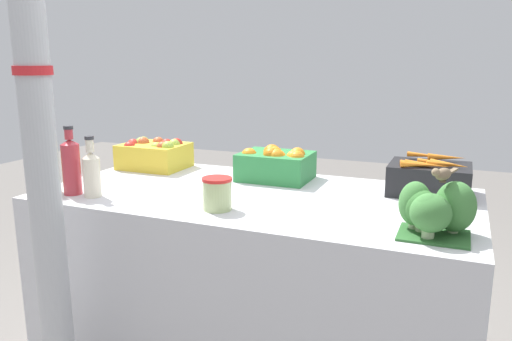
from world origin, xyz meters
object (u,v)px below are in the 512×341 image
Objects in this scene: juice_bottle_ruby at (71,165)px; juice_bottle_cloudy at (92,172)px; support_pole at (34,88)px; juice_bottle_golden at (51,168)px; apple_crate at (154,153)px; broccoli_pile at (434,209)px; pickle_jar at (217,194)px; sparrow_bird at (442,174)px; orange_crate at (276,164)px; carrot_crate at (429,178)px.

juice_bottle_cloudy is at bearing 0.00° from juice_bottle_ruby.
support_pole is 10.41× the size of juice_bottle_golden.
juice_bottle_ruby is (-0.19, 0.34, -0.34)m from support_pole.
apple_crate is at bearing 100.60° from support_pole.
broccoli_pile is 0.83× the size of juice_bottle_ruby.
juice_bottle_golden is (-0.13, -0.58, 0.03)m from apple_crate.
support_pole reaches higher than pickle_jar.
pickle_jar is at bearing 2.36° from juice_bottle_golden.
juice_bottle_cloudy is at bearing 104.39° from support_pole.
apple_crate is 1.29× the size of juice_bottle_cloudy.
apple_crate reaches higher than pickle_jar.
sparrow_bird is (1.44, -0.54, 0.13)m from apple_crate.
juice_bottle_golden reaches higher than pickle_jar.
juice_bottle_ruby is 2.35× the size of sparrow_bird.
orange_crate is (0.51, 0.91, -0.39)m from support_pole.
sparrow_bird is (0.79, 0.01, 0.14)m from pickle_jar.
juice_bottle_cloudy is (-0.09, 0.34, -0.36)m from support_pole.
carrot_crate is at bearing 20.99° from juice_bottle_golden.
juice_bottle_golden is at bearing -177.64° from pickle_jar.
orange_crate is at bearing 60.69° from support_pole.
juice_bottle_golden reaches higher than apple_crate.
carrot_crate is at bearing 36.96° from pickle_jar.
orange_crate is (0.69, -0.01, 0.00)m from apple_crate.
support_pole is 1.12m from orange_crate.
apple_crate is 2.64× the size of sparrow_bird.
juice_bottle_cloudy reaches higher than apple_crate.
support_pole is at bearing -119.31° from orange_crate.
orange_crate is 2.64× the size of sparrow_bird.
pickle_jar is (0.48, 0.37, -0.40)m from support_pole.
apple_crate is (-0.17, 0.92, -0.39)m from support_pole.
juice_bottle_ruby is at bearing 119.47° from support_pole.
carrot_crate is at bearing 22.53° from juice_bottle_ruby.
juice_bottle_golden reaches higher than carrot_crate.
carrot_crate is at bearing 94.96° from broccoli_pile.
pickle_jar is (-0.73, -0.55, -0.01)m from carrot_crate.
support_pole reaches higher than orange_crate.
juice_bottle_cloudy reaches higher than pickle_jar.
orange_crate reaches higher than apple_crate.
sparrow_bird is at bearing 1.86° from juice_bottle_cloudy.
juice_bottle_golden reaches higher than broccoli_pile.
apple_crate is 0.85m from pickle_jar.
juice_bottle_ruby is at bearing -178.41° from broccoli_pile.
juice_bottle_cloudy is (0.22, -0.00, -0.00)m from juice_bottle_golden.
carrot_crate is 1.32× the size of juice_bottle_golden.
carrot_crate is (0.69, 0.01, -0.01)m from orange_crate.
broccoli_pile is 0.77m from pickle_jar.
support_pole is 20.83× the size of sparrow_bird.
sparrow_bird is (0.02, 0.00, 0.12)m from broccoli_pile.
pickle_jar is at bearing -94.02° from orange_crate.
orange_crate is 0.83m from juice_bottle_cloudy.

